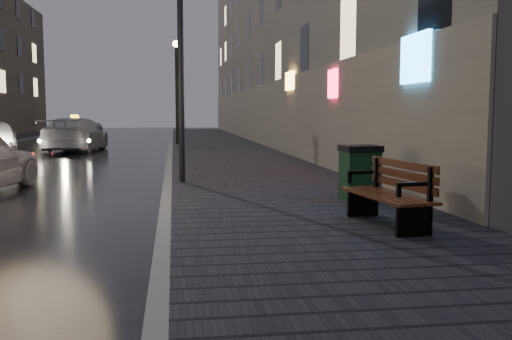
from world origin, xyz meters
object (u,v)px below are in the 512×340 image
at_px(taxi_mid, 75,135).
at_px(lamp_near, 180,40).
at_px(taxi_far, 77,129).
at_px(bench, 391,193).
at_px(trash_bin, 360,172).
at_px(lamp_far, 177,79).

bearing_deg(taxi_mid, lamp_near, 114.18).
bearing_deg(taxi_far, bench, -65.53).
bearing_deg(trash_bin, lamp_near, 133.11).
bearing_deg(lamp_far, taxi_mid, -152.87).
relative_size(lamp_far, taxi_far, 1.05).
relative_size(lamp_far, bench, 2.73).
xyz_separation_m(lamp_far, taxi_mid, (-4.69, -2.40, -2.71)).
relative_size(lamp_near, trash_bin, 5.09).
bearing_deg(bench, lamp_far, 90.81).
bearing_deg(taxi_mid, lamp_far, -147.73).
xyz_separation_m(lamp_near, taxi_mid, (-4.69, 13.60, -2.71)).
xyz_separation_m(trash_bin, taxi_mid, (-7.98, 16.90, 0.10)).
height_order(lamp_far, taxi_far, lamp_far).
xyz_separation_m(lamp_far, bench, (2.96, -21.72, -2.86)).
xyz_separation_m(taxi_mid, taxi_far, (-1.83, 11.77, -0.07)).
relative_size(lamp_near, taxi_far, 1.05).
xyz_separation_m(lamp_near, taxi_far, (-6.52, 25.37, -2.79)).
height_order(lamp_far, trash_bin, lamp_far).
bearing_deg(bench, trash_bin, 75.26).
height_order(bench, taxi_mid, taxi_mid).
bearing_deg(bench, lamp_near, 110.42).
relative_size(bench, taxi_mid, 0.36).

